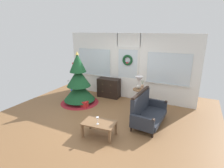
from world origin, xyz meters
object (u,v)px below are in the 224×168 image
at_px(settee_sofa, 146,111).
at_px(table_lamp, 139,81).
at_px(flower_vase, 142,87).
at_px(wine_glass, 97,119).
at_px(side_table, 140,95).
at_px(christmas_tree, 79,85).
at_px(dresser_cabinet, 109,88).
at_px(coffee_table, 99,124).
at_px(gift_box, 85,104).

height_order(settee_sofa, table_lamp, table_lamp).
bearing_deg(table_lamp, flower_vase, -32.01).
relative_size(flower_vase, wine_glass, 1.79).
bearing_deg(side_table, christmas_tree, -166.64).
bearing_deg(dresser_cabinet, wine_glass, -68.45).
distance_m(coffee_table, wine_glass, 0.22).
bearing_deg(flower_vase, wine_glass, -103.34).
height_order(table_lamp, coffee_table, table_lamp).
bearing_deg(dresser_cabinet, settee_sofa, -35.72).
distance_m(side_table, wine_glass, 2.21).
height_order(side_table, gift_box, side_table).
bearing_deg(settee_sofa, table_lamp, 120.73).
relative_size(side_table, table_lamp, 1.60).
relative_size(dresser_cabinet, wine_glass, 4.70).
distance_m(side_table, gift_box, 1.98).
distance_m(settee_sofa, side_table, 1.04).
xyz_separation_m(table_lamp, gift_box, (-1.71, -0.83, -0.88)).
bearing_deg(coffee_table, side_table, 78.83).
relative_size(christmas_tree, settee_sofa, 1.34).
bearing_deg(side_table, settee_sofa, -61.01).
xyz_separation_m(dresser_cabinet, gift_box, (-0.31, -1.30, -0.28)).
height_order(table_lamp, wine_glass, table_lamp).
bearing_deg(coffee_table, wine_glass, -84.52).
distance_m(wine_glass, gift_box, 1.99).
distance_m(dresser_cabinet, wine_glass, 2.89).
xyz_separation_m(christmas_tree, dresser_cabinet, (0.73, 1.03, -0.32)).
height_order(dresser_cabinet, table_lamp, table_lamp).
relative_size(dresser_cabinet, coffee_table, 1.03).
distance_m(table_lamp, gift_box, 2.10).
xyz_separation_m(christmas_tree, table_lamp, (2.13, 0.56, 0.28)).
xyz_separation_m(christmas_tree, gift_box, (0.42, -0.27, -0.60)).
bearing_deg(coffee_table, flower_vase, 75.81).
bearing_deg(side_table, gift_box, -155.86).
xyz_separation_m(dresser_cabinet, wine_glass, (1.06, -2.69, 0.14)).
height_order(side_table, table_lamp, table_lamp).
bearing_deg(christmas_tree, flower_vase, 11.36).
height_order(christmas_tree, table_lamp, christmas_tree).
distance_m(settee_sofa, flower_vase, 1.03).
distance_m(flower_vase, wine_glass, 2.19).
relative_size(settee_sofa, coffee_table, 1.63).
distance_m(settee_sofa, gift_box, 2.29).
bearing_deg(flower_vase, coffee_table, -104.19).
bearing_deg(dresser_cabinet, gift_box, -103.30).
height_order(settee_sofa, flower_vase, flower_vase).
bearing_deg(gift_box, settee_sofa, -2.72).
distance_m(christmas_tree, side_table, 2.26).
xyz_separation_m(table_lamp, coffee_table, (-0.35, -2.12, -0.66)).
relative_size(table_lamp, wine_glass, 2.26).
relative_size(settee_sofa, wine_glass, 7.42).
relative_size(settee_sofa, flower_vase, 4.13).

